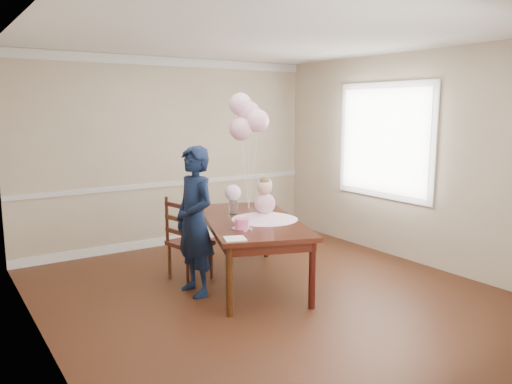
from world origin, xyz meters
name	(u,v)px	position (x,y,z in m)	size (l,w,h in m)	color
floor	(271,295)	(0.00, 0.00, 0.00)	(4.50, 5.00, 0.00)	#33170C
ceiling	(272,35)	(0.00, 0.00, 2.70)	(4.50, 5.00, 0.02)	white
wall_back	(171,153)	(0.00, 2.50, 1.35)	(4.50, 0.02, 2.70)	tan
wall_front	(505,211)	(0.00, -2.50, 1.35)	(4.50, 0.02, 2.70)	tan
wall_left	(38,190)	(-2.25, 0.00, 1.35)	(0.02, 5.00, 2.70)	tan
wall_right	(415,159)	(2.25, 0.00, 1.35)	(0.02, 5.00, 2.70)	tan
chair_rail_trim	(173,184)	(0.00, 2.49, 0.90)	(4.50, 0.02, 0.07)	silver
crown_molding	(169,62)	(0.00, 2.49, 2.63)	(4.50, 0.02, 0.12)	silver
baseboard_trim	(174,240)	(0.00, 2.49, 0.06)	(4.50, 0.02, 0.12)	white
window_frame	(385,141)	(2.23, 0.50, 1.55)	(0.02, 1.66, 1.56)	silver
window_blinds	(384,141)	(2.21, 0.50, 1.55)	(0.01, 1.50, 1.40)	white
dining_table_top	(251,221)	(0.05, 0.48, 0.72)	(0.99, 1.98, 0.05)	black
table_apron	(251,227)	(0.05, 0.48, 0.64)	(0.89, 1.88, 0.10)	black
table_leg_fl	(229,282)	(-0.65, -0.24, 0.35)	(0.07, 0.07, 0.69)	black
table_leg_fr	(312,275)	(0.13, -0.52, 0.35)	(0.07, 0.07, 0.69)	black
table_leg_bl	(205,235)	(-0.02, 1.48, 0.35)	(0.07, 0.07, 0.69)	black
table_leg_br	(266,232)	(0.76, 1.19, 0.35)	(0.07, 0.07, 0.69)	black
baby_skirt	(265,215)	(0.18, 0.38, 0.79)	(0.75, 0.75, 0.10)	#FFBBE1
baby_torso	(265,204)	(0.18, 0.38, 0.92)	(0.24, 0.24, 0.24)	pink
baby_head	(265,187)	(0.18, 0.38, 1.11)	(0.17, 0.17, 0.17)	#D9AD95
baby_hair	(265,182)	(0.18, 0.38, 1.17)	(0.12, 0.12, 0.12)	brown
cake_platter	(242,228)	(-0.29, 0.13, 0.75)	(0.22, 0.22, 0.01)	silver
birthday_cake	(242,223)	(-0.29, 0.13, 0.80)	(0.15, 0.15, 0.10)	#F54D8B
cake_flower_a	(242,217)	(-0.29, 0.13, 0.87)	(0.03, 0.03, 0.03)	white
cake_flower_b	(244,217)	(-0.25, 0.13, 0.87)	(0.03, 0.03, 0.03)	white
rose_vase_near	(233,207)	(0.02, 0.81, 0.82)	(0.10, 0.10, 0.16)	silver
roses_near	(233,193)	(0.02, 0.81, 1.00)	(0.19, 0.19, 0.19)	white
rose_vase_far	(265,198)	(0.70, 1.14, 0.82)	(0.10, 0.10, 0.16)	white
roses_far	(265,184)	(0.70, 1.14, 1.00)	(0.19, 0.19, 0.19)	#FFD5DC
napkin	(235,239)	(-0.56, -0.19, 0.75)	(0.20, 0.20, 0.01)	white
balloon_weight	(249,208)	(0.34, 0.95, 0.75)	(0.04, 0.04, 0.02)	silver
balloon_a	(241,129)	(0.24, 0.99, 1.74)	(0.28, 0.28, 0.28)	#E5A2B4
balloon_b	(258,121)	(0.41, 0.87, 1.84)	(0.28, 0.28, 0.28)	#FFB4CA
balloon_c	(249,112)	(0.39, 1.04, 1.93)	(0.28, 0.28, 0.28)	#E09FB5
balloon_d	(240,104)	(0.30, 1.09, 2.03)	(0.28, 0.28, 0.28)	#F7AED1
balloon_ribbon_a	(245,175)	(0.29, 0.97, 1.17)	(0.00, 0.00, 0.83)	white
balloon_ribbon_b	(253,171)	(0.37, 0.91, 1.22)	(0.00, 0.00, 0.93)	white
balloon_ribbon_c	(249,167)	(0.36, 1.00, 1.27)	(0.00, 0.00, 1.03)	silver
balloon_ribbon_d	(245,163)	(0.32, 1.02, 1.32)	(0.00, 0.00, 1.13)	white
dining_chair_seat	(190,243)	(-0.48, 0.96, 0.43)	(0.42, 0.42, 0.05)	#37130F
chair_leg_fl	(188,268)	(-0.62, 0.75, 0.21)	(0.04, 0.04, 0.41)	#36160E
chair_leg_fr	(211,261)	(-0.28, 0.82, 0.21)	(0.04, 0.04, 0.41)	black
chair_leg_bl	(170,261)	(-0.69, 1.09, 0.21)	(0.04, 0.04, 0.41)	#381D0F
chair_leg_br	(193,255)	(-0.35, 1.16, 0.21)	(0.04, 0.04, 0.41)	black
chair_back_post_l	(185,225)	(-0.64, 0.75, 0.71)	(0.04, 0.04, 0.54)	#34180E
chair_back_post_r	(167,220)	(-0.71, 1.09, 0.71)	(0.04, 0.04, 0.54)	black
chair_slat_low	(176,232)	(-0.67, 0.92, 0.60)	(0.03, 0.39, 0.05)	#35170E
chair_slat_mid	(176,219)	(-0.67, 0.92, 0.75)	(0.03, 0.39, 0.05)	#391E0F
chair_slat_top	(175,205)	(-0.67, 0.92, 0.91)	(0.03, 0.39, 0.05)	#35120E
woman	(195,221)	(-0.65, 0.49, 0.80)	(0.58, 0.39, 1.60)	black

